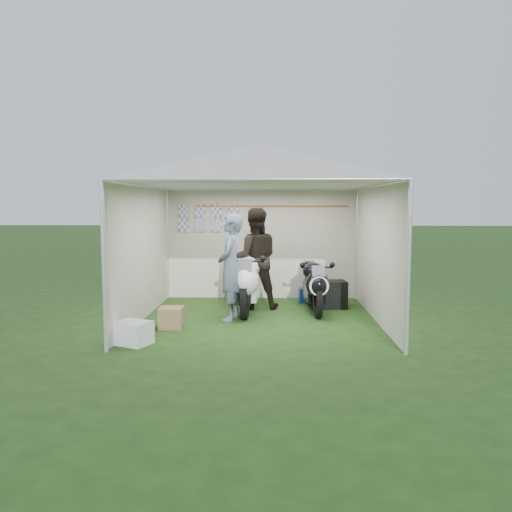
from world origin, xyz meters
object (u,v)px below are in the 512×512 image
object	(u,v)px
paddock_stand	(309,295)
crate_0	(133,333)
crate_2	(134,337)
person_dark_jacket	(255,258)
person_blue_jacket	(231,267)
crate_1	(171,318)
canopy_tent	(259,169)
motorcycle_black	(314,284)
equipment_box	(332,294)
motorcycle_white	(248,280)

from	to	relation	value
paddock_stand	crate_0	distance (m)	4.15
crate_2	person_dark_jacket	bearing A→B (deg)	57.76
paddock_stand	person_blue_jacket	xyz separation A→B (m)	(-1.45, -1.59, 0.77)
person_blue_jacket	crate_1	xyz separation A→B (m)	(-0.92, -0.59, -0.75)
paddock_stand	person_blue_jacket	distance (m)	2.28
canopy_tent	motorcycle_black	xyz separation A→B (m)	(1.00, 0.64, -2.06)
paddock_stand	equipment_box	xyz separation A→B (m)	(0.41, -0.51, 0.11)
canopy_tent	crate_0	world-z (taller)	canopy_tent
motorcycle_white	motorcycle_black	size ratio (longest dim) A/B	1.13
canopy_tent	person_dark_jacket	world-z (taller)	canopy_tent
crate_1	motorcycle_white	bearing A→B (deg)	46.87
motorcycle_black	canopy_tent	bearing A→B (deg)	-150.06
canopy_tent	crate_1	distance (m)	2.87
person_dark_jacket	crate_0	xyz separation A→B (m)	(-1.64, -2.54, -0.80)
canopy_tent	motorcycle_black	size ratio (longest dim) A/B	3.00
person_blue_jacket	crate_0	bearing A→B (deg)	-32.29
motorcycle_white	crate_2	size ratio (longest dim) A/B	7.66
motorcycle_black	crate_0	world-z (taller)	motorcycle_black
motorcycle_black	paddock_stand	distance (m)	0.93
crate_2	paddock_stand	bearing A→B (deg)	49.55
paddock_stand	crate_0	xyz separation A→B (m)	(-2.72, -3.14, 0.01)
person_blue_jacket	crate_2	xyz separation A→B (m)	(-1.25, -1.58, -0.81)
person_dark_jacket	crate_1	distance (m)	2.19
canopy_tent	motorcycle_white	size ratio (longest dim) A/B	2.65
equipment_box	person_blue_jacket	bearing A→B (deg)	-149.74
canopy_tent	motorcycle_white	distance (m)	2.08
motorcycle_black	person_dark_jacket	bearing A→B (deg)	164.31
crate_0	canopy_tent	bearing A→B (deg)	43.15
crate_2	crate_1	bearing A→B (deg)	71.18
motorcycle_black	person_blue_jacket	xyz separation A→B (m)	(-1.48, -0.73, 0.40)
paddock_stand	person_blue_jacket	world-z (taller)	person_blue_jacket
canopy_tent	paddock_stand	size ratio (longest dim) A/B	14.35
motorcycle_white	paddock_stand	size ratio (longest dim) A/B	5.43
motorcycle_white	paddock_stand	bearing A→B (deg)	40.63
motorcycle_white	motorcycle_black	distance (m)	1.22
equipment_box	person_dark_jacket	bearing A→B (deg)	-176.55
paddock_stand	crate_2	world-z (taller)	paddock_stand
person_blue_jacket	motorcycle_white	bearing A→B (deg)	165.51
crate_0	crate_2	world-z (taller)	crate_0
equipment_box	crate_1	xyz separation A→B (m)	(-2.77, -1.67, -0.10)
crate_0	crate_2	size ratio (longest dim) A/B	1.73
motorcycle_white	person_blue_jacket	xyz separation A→B (m)	(-0.27, -0.67, 0.33)
person_blue_jacket	equipment_box	world-z (taller)	person_blue_jacket
paddock_stand	crate_0	size ratio (longest dim) A/B	0.81
person_dark_jacket	crate_2	world-z (taller)	person_dark_jacket
canopy_tent	crate_2	xyz separation A→B (m)	(-1.73, -1.67, -2.47)
person_blue_jacket	equipment_box	bearing A→B (deg)	127.38
motorcycle_white	person_blue_jacket	world-z (taller)	person_blue_jacket
motorcycle_white	person_dark_jacket	distance (m)	0.50
motorcycle_black	crate_1	distance (m)	2.76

